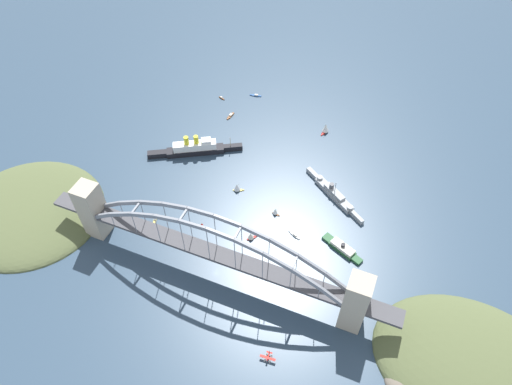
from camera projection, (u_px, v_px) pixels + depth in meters
ground_plane at (216, 272)px, 349.53m from camera, size 1400.00×1400.00×0.00m
harbor_arch_bridge at (213, 251)px, 328.97m from camera, size 270.65×16.42×62.79m
headland_west_shore at (27, 213)px, 387.57m from camera, size 125.87×119.15×19.16m
headland_east_shore at (471, 368)px, 301.39m from camera, size 132.61×99.73×27.53m
ocean_liner at (195, 148)px, 431.92m from camera, size 79.77×49.37×20.52m
naval_cruiser at (334, 193)px, 398.23m from camera, size 62.61×45.10×17.15m
harbor_ferry_steamer at (342, 248)px, 361.47m from camera, size 35.74×20.39×7.62m
seaplane_taxiing_near_bridge at (268, 357)px, 304.10m from camera, size 10.80×7.40×4.70m
small_boat_0 at (295, 235)px, 371.82m from camera, size 11.16×6.27×2.20m
small_boat_1 at (256, 95)px, 494.43m from camera, size 12.78×3.59×2.02m
small_boat_2 at (326, 128)px, 451.85m from camera, size 7.47×10.85×11.74m
small_boat_3 at (275, 211)px, 384.26m from camera, size 7.08×4.44×7.90m
small_boat_4 at (155, 219)px, 382.40m from camera, size 5.15×11.45×1.88m
small_boat_5 at (222, 98)px, 491.33m from camera, size 7.48×3.53×2.13m
small_boat_6 at (231, 116)px, 471.71m from camera, size 3.93×12.41×2.28m
small_boat_7 at (251, 236)px, 367.42m from camera, size 7.59×7.92×8.15m
small_boat_8 at (237, 187)px, 401.50m from camera, size 9.61×7.24×9.22m
channel_marker_buoy at (202, 224)px, 378.52m from camera, size 2.20×2.20×2.75m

